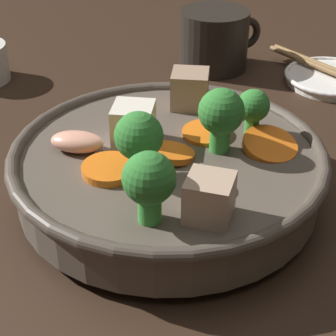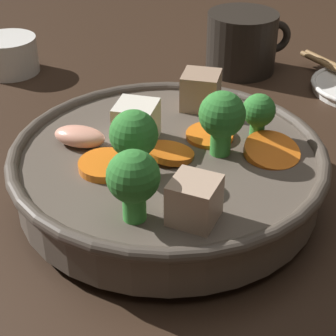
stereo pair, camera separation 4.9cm
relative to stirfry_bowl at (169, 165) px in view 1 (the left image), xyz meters
name	(u,v)px [view 1 (the left image)]	position (x,y,z in m)	size (l,w,h in m)	color
ground_plane	(168,199)	(0.00, 0.00, -0.04)	(3.00, 3.00, 0.00)	black
stirfry_bowl	(169,165)	(0.00, 0.00, 0.00)	(0.27, 0.27, 0.11)	#51473D
side_saucer	(332,78)	(0.28, 0.17, -0.03)	(0.12, 0.12, 0.01)	white
dark_mug	(215,39)	(0.15, 0.27, 0.00)	(0.11, 0.09, 0.08)	black
chopsticks_pair	(334,71)	(0.28, 0.17, -0.02)	(0.08, 0.20, 0.01)	olive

